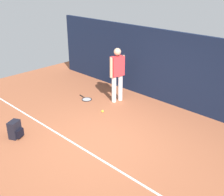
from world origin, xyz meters
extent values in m
plane|color=#9E5638|center=(0.00, 0.00, 0.00)|extent=(12.00, 12.00, 0.00)
cube|color=#141E38|center=(0.00, 3.00, 1.11)|extent=(10.00, 0.10, 2.23)
cube|color=white|center=(0.00, -0.53, 0.00)|extent=(9.00, 0.05, 0.00)
cylinder|color=white|center=(-1.31, 2.11, 0.42)|extent=(0.14, 0.14, 0.85)
cylinder|color=white|center=(-1.36, 1.88, 0.42)|extent=(0.14, 0.14, 0.85)
cube|color=red|center=(-1.33, 2.00, 1.15)|extent=(0.30, 0.44, 0.60)
sphere|color=#D8A884|center=(-1.33, 2.00, 1.59)|extent=(0.22, 0.22, 0.22)
cylinder|color=#D8A884|center=(-1.29, 2.21, 1.14)|extent=(0.09, 0.09, 0.62)
cylinder|color=#D8A884|center=(-1.38, 1.78, 1.14)|extent=(0.09, 0.09, 0.62)
cylinder|color=black|center=(-2.38, 1.43, 0.01)|extent=(0.30, 0.09, 0.03)
torus|color=black|center=(-2.08, 1.37, 0.01)|extent=(0.38, 0.38, 0.02)
cylinder|color=#B2B2B2|center=(-2.08, 1.37, 0.01)|extent=(0.32, 0.32, 0.00)
cube|color=black|center=(-1.61, -1.36, 0.22)|extent=(0.31, 0.36, 0.44)
cube|color=black|center=(-1.49, -1.30, 0.14)|extent=(0.17, 0.23, 0.20)
sphere|color=#CCE033|center=(-1.07, 1.10, 0.03)|extent=(0.07, 0.07, 0.07)
camera|label=1|loc=(4.34, -4.04, 3.71)|focal=45.74mm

